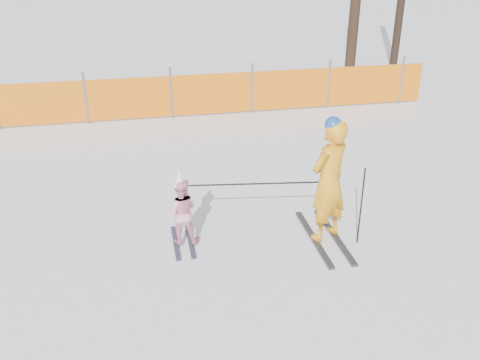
{
  "coord_description": "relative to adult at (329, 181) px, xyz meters",
  "views": [
    {
      "loc": [
        -1.37,
        -6.29,
        4.36
      ],
      "look_at": [
        0.0,
        0.5,
        1.0
      ],
      "focal_mm": 40.0,
      "sensor_mm": 36.0,
      "label": 1
    }
  ],
  "objects": [
    {
      "name": "child",
      "position": [
        -2.13,
        0.3,
        -0.42
      ],
      "size": [
        0.54,
        0.93,
        1.21
      ],
      "color": "black",
      "rests_on": "ground"
    },
    {
      "name": "adult",
      "position": [
        0.0,
        0.0,
        0.0
      ],
      "size": [
        0.81,
        1.6,
        1.95
      ],
      "color": "black",
      "rests_on": "ground"
    },
    {
      "name": "ground",
      "position": [
        -1.27,
        -0.27,
        -0.98
      ],
      "size": [
        120.0,
        120.0,
        0.0
      ],
      "primitive_type": "plane",
      "color": "white",
      "rests_on": "ground"
    },
    {
      "name": "safety_fence",
      "position": [
        -2.55,
        6.03,
        -0.42
      ],
      "size": [
        14.57,
        0.06,
        1.25
      ],
      "color": "#595960",
      "rests_on": "ground"
    },
    {
      "name": "ski_poles",
      "position": [
        -0.47,
        0.01,
        -0.15
      ],
      "size": [
        2.47,
        0.5,
        1.23
      ],
      "color": "black",
      "rests_on": "ground"
    }
  ]
}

